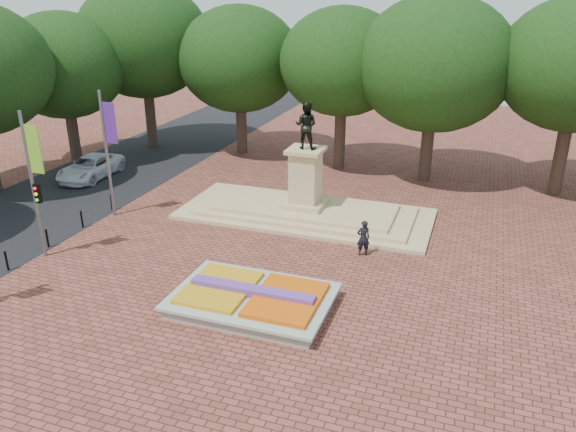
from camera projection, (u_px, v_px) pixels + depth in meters
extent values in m
plane|color=brown|center=(249.00, 280.00, 24.67)|extent=(90.00, 90.00, 0.00)
cube|color=black|center=(52.00, 202.00, 33.65)|extent=(9.00, 90.00, 0.02)
cube|color=gray|center=(252.00, 302.00, 22.53)|extent=(6.00, 4.00, 0.45)
cube|color=#A8B5A4|center=(252.00, 296.00, 22.43)|extent=(6.30, 4.30, 0.12)
cube|color=#EF5D0D|center=(286.00, 300.00, 21.93)|extent=(2.60, 3.40, 0.22)
cube|color=gold|center=(219.00, 288.00, 22.83)|extent=(2.60, 3.40, 0.18)
cube|color=#57389A|center=(252.00, 291.00, 22.34)|extent=(5.20, 0.55, 0.38)
cube|color=tan|center=(305.00, 214.00, 31.61)|extent=(14.00, 6.00, 0.20)
cube|color=tan|center=(305.00, 211.00, 31.53)|extent=(12.00, 5.00, 0.20)
cube|color=tan|center=(305.00, 207.00, 31.46)|extent=(10.00, 4.00, 0.20)
cube|color=tan|center=(305.00, 203.00, 31.36)|extent=(2.20, 2.20, 0.30)
cube|color=tan|center=(305.00, 177.00, 30.77)|extent=(1.50, 1.50, 2.80)
cube|color=tan|center=(306.00, 150.00, 30.21)|extent=(1.90, 1.90, 0.20)
imported|color=black|center=(306.00, 126.00, 29.69)|extent=(1.22, 0.95, 2.50)
cylinder|color=#33261B|center=(152.00, 122.00, 44.54)|extent=(0.80, 0.80, 4.00)
ellipsoid|color=black|center=(147.00, 61.00, 42.76)|extent=(8.80, 8.80, 7.48)
cylinder|color=#33261B|center=(245.00, 130.00, 42.08)|extent=(0.80, 0.80, 4.00)
ellipsoid|color=black|center=(243.00, 66.00, 40.30)|extent=(8.80, 8.80, 7.48)
cylinder|color=#33261B|center=(335.00, 138.00, 39.92)|extent=(0.80, 0.80, 4.00)
ellipsoid|color=black|center=(337.00, 70.00, 38.14)|extent=(8.80, 8.80, 7.48)
cylinder|color=#33261B|center=(435.00, 146.00, 37.76)|extent=(0.80, 0.80, 4.00)
ellipsoid|color=black|center=(443.00, 75.00, 35.98)|extent=(8.80, 8.80, 7.48)
cylinder|color=#33261B|center=(548.00, 156.00, 35.61)|extent=(0.80, 0.80, 4.00)
ellipsoid|color=black|center=(562.00, 81.00, 33.83)|extent=(8.80, 8.80, 7.48)
cylinder|color=#33261B|center=(74.00, 134.00, 41.29)|extent=(0.80, 0.80, 3.84)
ellipsoid|color=black|center=(65.00, 72.00, 39.59)|extent=(8.40, 8.40, 7.14)
cylinder|color=slate|center=(33.00, 187.00, 25.61)|extent=(0.16, 0.16, 7.00)
cube|color=#76B724|center=(34.00, 150.00, 24.79)|extent=(0.70, 0.04, 2.20)
cylinder|color=slate|center=(107.00, 155.00, 30.41)|extent=(0.16, 0.16, 7.00)
cube|color=#51218A|center=(110.00, 123.00, 29.59)|extent=(0.70, 0.04, 2.20)
cube|color=black|center=(38.00, 193.00, 25.66)|extent=(0.28, 0.18, 0.90)
cylinder|color=black|center=(7.00, 262.00, 25.35)|extent=(0.10, 0.10, 0.90)
sphere|color=black|center=(5.00, 252.00, 25.17)|extent=(0.12, 0.12, 0.12)
cylinder|color=black|center=(47.00, 239.00, 27.62)|extent=(0.10, 0.10, 0.90)
sphere|color=black|center=(46.00, 230.00, 27.44)|extent=(0.12, 0.12, 0.12)
cylinder|color=black|center=(82.00, 220.00, 29.89)|extent=(0.10, 0.10, 0.90)
sphere|color=black|center=(81.00, 212.00, 29.71)|extent=(0.12, 0.12, 0.12)
cylinder|color=black|center=(112.00, 203.00, 32.16)|extent=(0.10, 0.10, 0.90)
sphere|color=black|center=(111.00, 196.00, 31.98)|extent=(0.12, 0.12, 0.12)
imported|color=silver|center=(90.00, 167.00, 37.64)|extent=(2.72, 5.41, 1.47)
imported|color=black|center=(363.00, 238.00, 26.67)|extent=(0.78, 0.69, 1.79)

